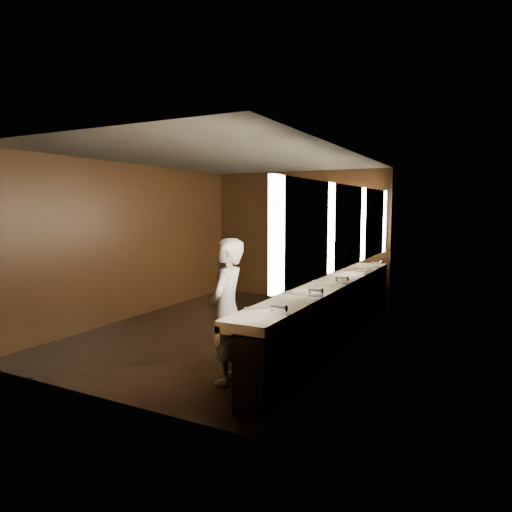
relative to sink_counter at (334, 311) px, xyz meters
The scene contains 10 objects.
floor 1.86m from the sink_counter, behind, with size 6.00×6.00×0.00m, color black.
ceiling 2.92m from the sink_counter, behind, with size 4.00×6.00×0.02m, color #2D2D2B.
wall_back 3.61m from the sink_counter, 120.87° to the left, with size 4.00×0.02×2.80m, color black.
wall_front 3.61m from the sink_counter, 120.87° to the right, with size 4.00×0.02×2.80m, color black.
wall_left 3.90m from the sink_counter, behind, with size 0.02×6.00×2.80m, color black.
wall_right 0.93m from the sink_counter, ahead, with size 0.02×6.00×2.80m, color black.
sink_counter is the anchor object (origin of this frame).
mirror_band 1.27m from the sink_counter, ahead, with size 0.06×5.03×1.15m.
person 2.11m from the sink_counter, 107.59° to the right, with size 0.61×0.40×1.67m, color #8BA5CF.
trash_bin 1.28m from the sink_counter, 99.98° to the right, with size 0.36×0.36×0.55m, color black.
Camera 1 is at (3.82, -6.37, 2.01)m, focal length 32.00 mm.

